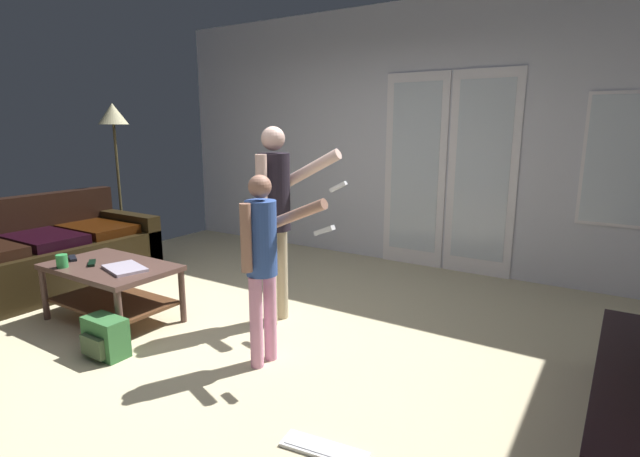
# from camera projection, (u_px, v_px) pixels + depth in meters

# --- Properties ---
(ground_plane) EXTENTS (5.97, 5.41, 0.02)m
(ground_plane) POSITION_uv_depth(u_px,v_px,m) (232.00, 341.00, 3.60)
(ground_plane) COLOR beige
(wall_back_with_doors) EXTENTS (5.97, 0.09, 2.89)m
(wall_back_with_doors) POSITION_uv_depth(u_px,v_px,m) (398.00, 140.00, 5.44)
(wall_back_with_doors) COLOR silver
(wall_back_with_doors) RESTS_ON ground_plane
(leather_couch) EXTENTS (0.99, 1.99, 0.87)m
(leather_couch) POSITION_uv_depth(u_px,v_px,m) (42.00, 258.00, 4.69)
(leather_couch) COLOR black
(leather_couch) RESTS_ON ground_plane
(coffee_table) EXTENTS (1.06, 0.64, 0.47)m
(coffee_table) POSITION_uv_depth(u_px,v_px,m) (112.00, 280.00, 3.88)
(coffee_table) COLOR #513830
(coffee_table) RESTS_ON ground_plane
(person_adult) EXTENTS (0.65, 0.46, 1.56)m
(person_adult) POSITION_uv_depth(u_px,v_px,m) (276.00, 208.00, 3.74)
(person_adult) COLOR tan
(person_adult) RESTS_ON ground_plane
(person_child) EXTENTS (0.58, 0.34, 1.26)m
(person_child) POSITION_uv_depth(u_px,v_px,m) (263.00, 253.00, 3.09)
(person_child) COLOR pink
(person_child) RESTS_ON ground_plane
(floor_lamp) EXTENTS (0.33, 0.33, 1.81)m
(floor_lamp) POSITION_uv_depth(u_px,v_px,m) (114.00, 125.00, 5.55)
(floor_lamp) COLOR #332630
(floor_lamp) RESTS_ON ground_plane
(backpack) EXTENTS (0.31, 0.21, 0.28)m
(backpack) POSITION_uv_depth(u_px,v_px,m) (105.00, 337.00, 3.32)
(backpack) COLOR #336936
(backpack) RESTS_ON ground_plane
(loose_keyboard) EXTENTS (0.45, 0.19, 0.02)m
(loose_keyboard) POSITION_uv_depth(u_px,v_px,m) (324.00, 449.00, 2.36)
(loose_keyboard) COLOR white
(loose_keyboard) RESTS_ON ground_plane
(laptop_closed) EXTENTS (0.40, 0.33, 0.02)m
(laptop_closed) POSITION_uv_depth(u_px,v_px,m) (125.00, 268.00, 3.72)
(laptop_closed) COLOR #B7ABC0
(laptop_closed) RESTS_ON coffee_table
(cup_near_edge) EXTENTS (0.08, 0.08, 0.10)m
(cup_near_edge) POSITION_uv_depth(u_px,v_px,m) (62.00, 261.00, 3.77)
(cup_near_edge) COLOR #2E8943
(cup_near_edge) RESTS_ON coffee_table
(tv_remote_black) EXTENTS (0.17, 0.14, 0.02)m
(tv_remote_black) POSITION_uv_depth(u_px,v_px,m) (92.00, 263.00, 3.87)
(tv_remote_black) COLOR black
(tv_remote_black) RESTS_ON coffee_table
(dvd_remote_slim) EXTENTS (0.18, 0.12, 0.02)m
(dvd_remote_slim) POSITION_uv_depth(u_px,v_px,m) (73.00, 258.00, 4.01)
(dvd_remote_slim) COLOR black
(dvd_remote_slim) RESTS_ON coffee_table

